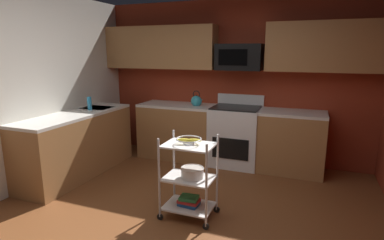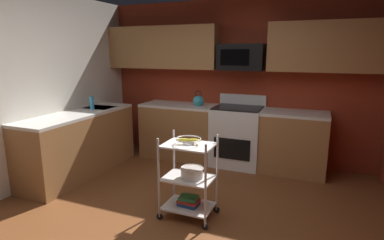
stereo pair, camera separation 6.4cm
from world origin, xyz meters
TOP-DOWN VIEW (x-y plane):
  - floor at (0.00, 0.00)m, footprint 4.40×4.80m
  - wall_back at (0.00, 2.43)m, footprint 4.52×0.06m
  - wall_left at (-2.23, 0.00)m, footprint 0.06×4.80m
  - counter_run at (-0.75, 1.61)m, footprint 3.68×2.50m
  - oven_range at (0.15, 2.10)m, footprint 0.76×0.65m
  - upper_cabinets at (-0.03, 2.24)m, footprint 4.40×0.33m
  - microwave at (0.15, 2.21)m, footprint 0.70×0.39m
  - rolling_cart at (0.08, 0.30)m, footprint 0.60×0.40m
  - fruit_bowl at (0.08, 0.30)m, footprint 0.27×0.27m
  - mixing_bowl_large at (0.12, 0.30)m, footprint 0.25×0.25m
  - book_stack at (0.08, 0.30)m, footprint 0.23×0.17m
  - kettle at (-0.51, 2.10)m, footprint 0.21×0.18m
  - dish_soap_bottle at (-1.87, 1.14)m, footprint 0.06×0.06m

SIDE VIEW (x-z plane):
  - floor at x=0.00m, z-range -0.04..0.00m
  - book_stack at x=0.08m, z-range 0.13..0.23m
  - rolling_cart at x=0.08m, z-range -0.01..0.91m
  - counter_run at x=-0.75m, z-range 0.00..0.92m
  - oven_range at x=0.15m, z-range -0.07..1.03m
  - mixing_bowl_large at x=0.12m, z-range 0.46..0.58m
  - fruit_bowl at x=0.08m, z-range 0.84..0.91m
  - kettle at x=-0.51m, z-range 0.86..1.13m
  - dish_soap_bottle at x=-1.87m, z-range 0.92..1.12m
  - wall_back at x=0.00m, z-range 0.00..2.60m
  - wall_left at x=-2.23m, z-range 0.00..2.60m
  - microwave at x=0.15m, z-range 1.50..1.90m
  - upper_cabinets at x=-0.03m, z-range 1.50..2.20m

